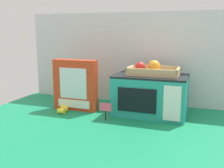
{
  "coord_description": "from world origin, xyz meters",
  "views": [
    {
      "loc": [
        0.46,
        -1.5,
        0.5
      ],
      "look_at": [
        -0.09,
        0.03,
        0.18
      ],
      "focal_mm": 43.16,
      "sensor_mm": 36.0,
      "label": 1
    }
  ],
  "objects_px": {
    "toy_microwave": "(151,95)",
    "food_groups_crate": "(153,71)",
    "loose_toy_banana": "(63,109)",
    "cookie_set_box": "(75,85)",
    "price_sign": "(106,109)"
  },
  "relations": [
    {
      "from": "food_groups_crate",
      "to": "toy_microwave",
      "type": "bearing_deg",
      "value": -173.46
    },
    {
      "from": "cookie_set_box",
      "to": "price_sign",
      "type": "xyz_separation_m",
      "value": [
        0.26,
        -0.13,
        -0.09
      ]
    },
    {
      "from": "toy_microwave",
      "to": "food_groups_crate",
      "type": "bearing_deg",
      "value": 6.54
    },
    {
      "from": "loose_toy_banana",
      "to": "toy_microwave",
      "type": "bearing_deg",
      "value": 14.44
    },
    {
      "from": "price_sign",
      "to": "cookie_set_box",
      "type": "bearing_deg",
      "value": 152.47
    },
    {
      "from": "price_sign",
      "to": "loose_toy_banana",
      "type": "distance_m",
      "value": 0.32
    },
    {
      "from": "food_groups_crate",
      "to": "cookie_set_box",
      "type": "xyz_separation_m",
      "value": [
        -0.48,
        -0.07,
        -0.11
      ]
    },
    {
      "from": "cookie_set_box",
      "to": "loose_toy_banana",
      "type": "bearing_deg",
      "value": -126.49
    },
    {
      "from": "toy_microwave",
      "to": "loose_toy_banana",
      "type": "relative_size",
      "value": 3.37
    },
    {
      "from": "food_groups_crate",
      "to": "price_sign",
      "type": "xyz_separation_m",
      "value": [
        -0.22,
        -0.2,
        -0.2
      ]
    },
    {
      "from": "toy_microwave",
      "to": "price_sign",
      "type": "xyz_separation_m",
      "value": [
        -0.21,
        -0.2,
        -0.05
      ]
    },
    {
      "from": "toy_microwave",
      "to": "loose_toy_banana",
      "type": "bearing_deg",
      "value": -165.56
    },
    {
      "from": "toy_microwave",
      "to": "food_groups_crate",
      "type": "relative_size",
      "value": 1.44
    },
    {
      "from": "price_sign",
      "to": "loose_toy_banana",
      "type": "bearing_deg",
      "value": 168.22
    },
    {
      "from": "price_sign",
      "to": "loose_toy_banana",
      "type": "xyz_separation_m",
      "value": [
        -0.31,
        0.06,
        -0.05
      ]
    }
  ]
}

